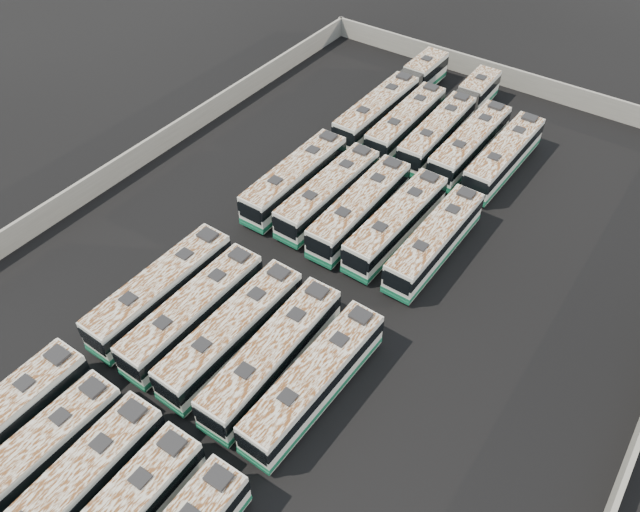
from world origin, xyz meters
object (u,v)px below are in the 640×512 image
Objects in this scene: bus_midfront_far_right at (315,381)px; bus_back_center at (451,118)px; bus_front_center at (70,494)px; bus_midback_center at (360,208)px; bus_midfront_left at (194,312)px; bus_midback_right at (396,223)px; bus_midback_far_right at (435,241)px; bus_back_left at (406,122)px; bus_midback_far_left at (295,179)px; bus_midback_left at (328,193)px; bus_midfront_center at (232,333)px; bus_midfront_right at (273,356)px; bus_back_far_left at (394,97)px; bus_back_far_right at (504,156)px; bus_back_right at (470,144)px; bus_front_left at (30,463)px; bus_midfront_far_left at (161,290)px.

bus_midfront_far_right is 0.66× the size of bus_back_center.
bus_front_center is 1.00× the size of bus_midback_center.
bus_midback_center is (3.37, 15.68, 0.02)m from bus_midfront_left.
bus_midback_right is 1.02× the size of bus_midback_far_right.
bus_front_center is 1.03× the size of bus_midback_far_right.
bus_midback_far_right is 0.64× the size of bus_back_center.
bus_front_center is 14.83m from bus_midfront_far_right.
bus_back_left reaches higher than bus_midback_far_right.
bus_midback_left is (3.39, 0.07, -0.03)m from bus_midback_far_left.
bus_midfront_center is at bearing -100.53° from bus_midback_right.
bus_midfront_right is at bearing -57.72° from bus_midback_far_left.
bus_midback_far_left is at bearing -178.34° from bus_midback_right.
bus_back_far_right is (13.07, -3.08, -0.03)m from bus_back_far_left.
bus_midfront_far_right is at bearing -79.54° from bus_back_center.
bus_midfront_left is 30.72m from bus_back_far_right.
bus_midfront_center is (-0.11, 13.27, 0.01)m from bus_front_center.
bus_back_right is (-3.39, 13.24, 0.05)m from bus_midback_far_right.
bus_front_left is at bearing -179.16° from bus_front_center.
bus_midfront_center is 1.00× the size of bus_midback_far_left.
bus_midfront_left reaches higher than bus_midback_left.
bus_back_far_left reaches higher than bus_front_left.
bus_midfront_far_left is 0.67× the size of bus_back_center.
bus_midfront_left is 6.66m from bus_midfront_right.
bus_midback_right is 3.42m from bus_midback_far_right.
bus_front_center is 1.01× the size of bus_midfront_left.
bus_midback_right is at bearing 179.31° from bus_midback_far_right.
bus_midback_right is (6.48, -0.01, 0.00)m from bus_midback_left.
bus_back_center is at bearing 79.88° from bus_midback_left.
bus_midfront_far_left is at bearing 177.48° from bus_midfront_left.
bus_midback_center is at bearing 67.54° from bus_midfront_far_left.
bus_midback_left is 1.01× the size of bus_midback_far_right.
bus_midfront_right is 0.65× the size of bus_back_far_left.
bus_back_right reaches higher than bus_midfront_far_right.
bus_midback_center is 13.66m from bus_back_left.
bus_back_right is at bearing -17.40° from bus_back_far_left.
bus_midback_center reaches higher than bus_back_far_right.
bus_back_far_left is at bearing 95.04° from bus_front_left.
bus_midfront_left is at bearing -176.51° from bus_midfront_center.
bus_midfront_left is at bearing 103.35° from bus_front_center.
bus_midback_center is 1.03× the size of bus_back_left.
bus_midfront_right is at bearing -178.56° from bus_midfront_far_right.
bus_midfront_far_left is 20.53m from bus_midback_far_right.
bus_midfront_right reaches higher than bus_midfront_far_left.
bus_midback_far_left is 1.02× the size of bus_midback_left.
bus_back_far_left is 13.42m from bus_back_far_right.
bus_front_center is 1.02× the size of bus_midback_left.
bus_midfront_right is 1.04× the size of bus_back_left.
bus_back_far_right is at bearing 91.35° from bus_midfront_far_right.
bus_midfront_far_right is at bearing 62.74° from bus_front_center.
bus_front_left is 14.95m from bus_midfront_right.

